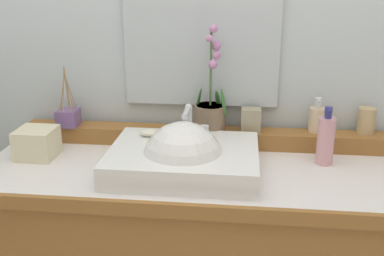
{
  "coord_description": "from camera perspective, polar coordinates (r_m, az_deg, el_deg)",
  "views": [
    {
      "loc": [
        0.14,
        -1.43,
        1.52
      ],
      "look_at": [
        -0.02,
        -0.01,
        1.04
      ],
      "focal_mm": 43.29,
      "sensor_mm": 36.0,
      "label": 1
    }
  ],
  "objects": [
    {
      "name": "wall_back",
      "position": [
        1.82,
        1.95,
        14.49
      ],
      "size": [
        3.07,
        0.2,
        2.77
      ],
      "primitive_type": "cube",
      "color": "silver",
      "rests_on": "ground"
    },
    {
      "name": "back_ledge",
      "position": [
        1.75,
        1.35,
        -1.07
      ],
      "size": [
        1.38,
        0.1,
        0.06
      ],
      "primitive_type": "cube",
      "color": "#905D2A",
      "rests_on": "vanity_cabinet"
    },
    {
      "name": "sink_basin",
      "position": [
        1.51,
        -1.07,
        -4.07
      ],
      "size": [
        0.48,
        0.38,
        0.29
      ],
      "color": "white",
      "rests_on": "vanity_cabinet"
    },
    {
      "name": "soap_bar",
      "position": [
        1.62,
        -5.22,
        -0.6
      ],
      "size": [
        0.07,
        0.04,
        0.02
      ],
      "primitive_type": "ellipsoid",
      "color": "beige",
      "rests_on": "sink_basin"
    },
    {
      "name": "potted_plant",
      "position": [
        1.7,
        2.31,
        2.25
      ],
      "size": [
        0.13,
        0.12,
        0.39
      ],
      "color": "brown",
      "rests_on": "back_ledge"
    },
    {
      "name": "soap_dispenser",
      "position": [
        1.75,
        15.13,
        1.14
      ],
      "size": [
        0.06,
        0.06,
        0.13
      ],
      "color": "beige",
      "rests_on": "back_ledge"
    },
    {
      "name": "tumbler_cup",
      "position": [
        1.79,
        20.7,
        0.85
      ],
      "size": [
        0.06,
        0.06,
        0.1
      ],
      "primitive_type": "cylinder",
      "color": "tan",
      "rests_on": "back_ledge"
    },
    {
      "name": "reed_diffuser",
      "position": [
        1.83,
        -15.0,
        1.34
      ],
      "size": [
        0.08,
        0.09,
        0.23
      ],
      "color": "slate",
      "rests_on": "back_ledge"
    },
    {
      "name": "trinket_box",
      "position": [
        1.72,
        7.27,
        1.0
      ],
      "size": [
        0.07,
        0.06,
        0.09
      ],
      "primitive_type": "cube",
      "rotation": [
        0.0,
        0.0,
        0.01
      ],
      "color": "gray",
      "rests_on": "back_ledge"
    },
    {
      "name": "lotion_bottle",
      "position": [
        1.62,
        16.15,
        -1.4
      ],
      "size": [
        0.06,
        0.06,
        0.2
      ],
      "color": "#D4969F",
      "rests_on": "vanity_cabinet"
    },
    {
      "name": "tissue_box",
      "position": [
        1.72,
        -18.56,
        -1.76
      ],
      "size": [
        0.13,
        0.13,
        0.1
      ],
      "primitive_type": "cube",
      "rotation": [
        0.0,
        0.0,
        -0.01
      ],
      "color": "beige",
      "rests_on": "vanity_cabinet"
    },
    {
      "name": "mirror",
      "position": [
        1.72,
        1.16,
        11.62
      ],
      "size": [
        0.57,
        0.02,
        0.54
      ],
      "primitive_type": "cube",
      "color": "silver"
    }
  ]
}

